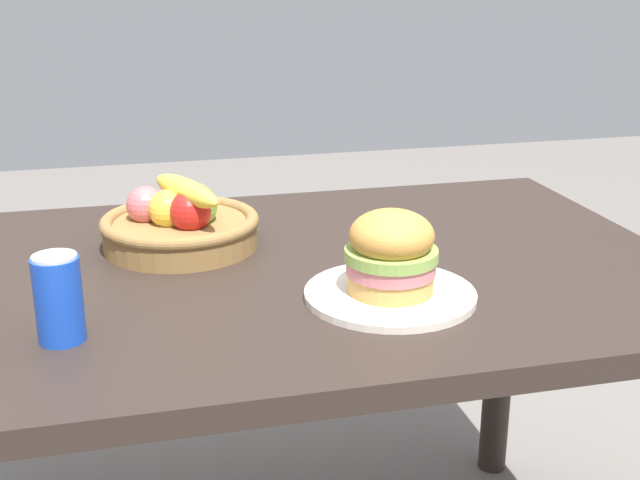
{
  "coord_description": "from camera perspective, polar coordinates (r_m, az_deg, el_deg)",
  "views": [
    {
      "loc": [
        -0.26,
        -1.33,
        1.26
      ],
      "look_at": [
        0.05,
        -0.06,
        0.81
      ],
      "focal_mm": 46.78,
      "sensor_mm": 36.0,
      "label": 1
    }
  ],
  "objects": [
    {
      "name": "dining_table",
      "position": [
        1.49,
        -2.55,
        -5.37
      ],
      "size": [
        1.4,
        0.9,
        0.75
      ],
      "color": "#2D231E",
      "rests_on": "ground_plane"
    },
    {
      "name": "fruit_basket",
      "position": [
        1.54,
        -9.55,
        1.22
      ],
      "size": [
        0.29,
        0.29,
        0.14
      ],
      "color": "olive",
      "rests_on": "dining_table"
    },
    {
      "name": "sandwich",
      "position": [
        1.29,
        4.9,
        -0.84
      ],
      "size": [
        0.15,
        0.15,
        0.13
      ],
      "color": "tan",
      "rests_on": "plate"
    },
    {
      "name": "plate",
      "position": [
        1.31,
        4.81,
        -3.73
      ],
      "size": [
        0.27,
        0.27,
        0.01
      ],
      "primitive_type": "cylinder",
      "color": "silver",
      "rests_on": "dining_table"
    },
    {
      "name": "soda_can",
      "position": [
        1.2,
        -17.45,
        -3.84
      ],
      "size": [
        0.07,
        0.07,
        0.13
      ],
      "color": "blue",
      "rests_on": "dining_table"
    }
  ]
}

